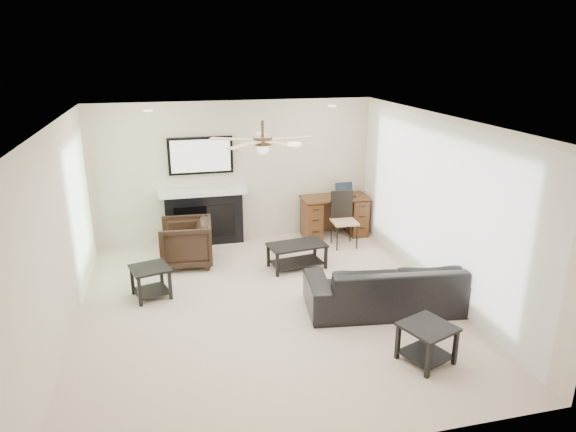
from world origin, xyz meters
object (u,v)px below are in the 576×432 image
Objects in this scene: coffee_table at (297,256)px; fireplace_unit at (203,192)px; desk at (334,216)px; sofa at (392,285)px; armchair at (186,243)px.

fireplace_unit is (-1.33, 1.43, 0.75)m from coffee_table.
desk is (2.38, -0.17, -0.57)m from fireplace_unit.
coffee_table is at bearing -53.51° from sofa.
sofa reaches higher than coffee_table.
desk is at bearing -4.09° from fireplace_unit.
sofa is 3.37m from armchair.
sofa is at bearing 54.72° from armchair.
desk reaches higher than armchair.
armchair reaches higher than sofa.
fireplace_unit is 2.45m from desk.
armchair is 2.84m from desk.
armchair is at bearing -165.42° from desk.
coffee_table is at bearing 76.38° from armchair.
armchair reaches higher than coffee_table.
armchair is at bearing -112.78° from fireplace_unit.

